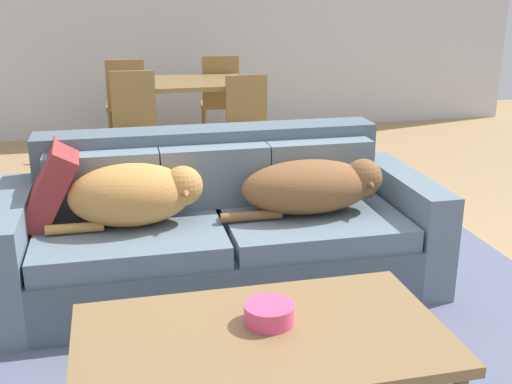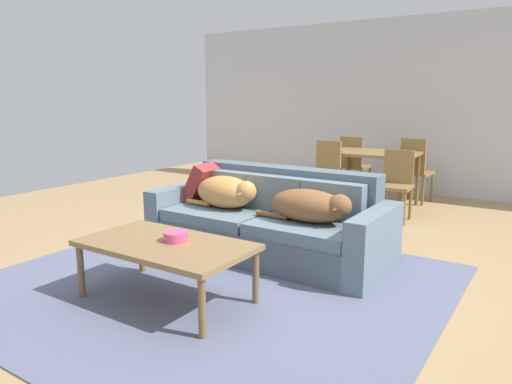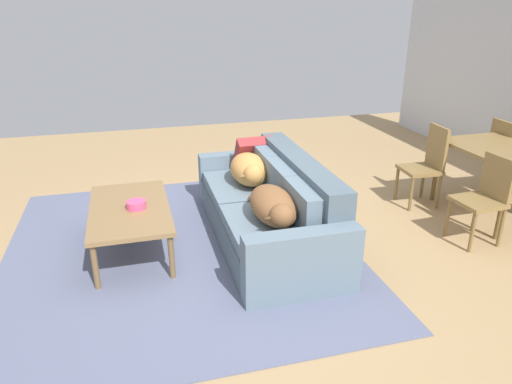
{
  "view_description": "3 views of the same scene",
  "coord_description": "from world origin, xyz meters",
  "px_view_note": "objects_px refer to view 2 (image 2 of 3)",
  "views": [
    {
      "loc": [
        -0.72,
        -3.02,
        1.58
      ],
      "look_at": [
        0.0,
        0.09,
        0.53
      ],
      "focal_mm": 44.31,
      "sensor_mm": 36.0,
      "label": 1
    },
    {
      "loc": [
        2.06,
        -3.57,
        1.49
      ],
      "look_at": [
        -0.33,
        0.12,
        0.6
      ],
      "focal_mm": 33.02,
      "sensor_mm": 36.0,
      "label": 2
    },
    {
      "loc": [
        3.81,
        -1.11,
        2.19
      ],
      "look_at": [
        -0.08,
        -0.03,
        0.55
      ],
      "focal_mm": 32.84,
      "sensor_mm": 36.0,
      "label": 3
    }
  ],
  "objects_px": {
    "coffee_table": "(166,248)",
    "dog_on_left_cushion": "(227,192)",
    "dining_chair_near_right": "(396,182)",
    "dog_on_right_cushion": "(311,206)",
    "couch": "(270,223)",
    "dining_chair_far_right": "(415,168)",
    "dining_chair_near_left": "(324,173)",
    "throw_pillow_by_left_arm": "(204,183)",
    "dining_table": "(373,157)",
    "dining_chair_far_left": "(354,163)",
    "bowl_on_coffee_table": "(176,236)"
  },
  "relations": [
    {
      "from": "dining_table",
      "to": "dining_chair_far_right",
      "type": "bearing_deg",
      "value": 50.31
    },
    {
      "from": "dog_on_right_cushion",
      "to": "dining_chair_far_left",
      "type": "bearing_deg",
      "value": 105.56
    },
    {
      "from": "dining_chair_near_right",
      "to": "bowl_on_coffee_table",
      "type": "bearing_deg",
      "value": -104.62
    },
    {
      "from": "dining_chair_far_left",
      "to": "coffee_table",
      "type": "bearing_deg",
      "value": 96.03
    },
    {
      "from": "bowl_on_coffee_table",
      "to": "dining_chair_near_right",
      "type": "xyz_separation_m",
      "value": [
        0.65,
        3.22,
        -0.01
      ]
    },
    {
      "from": "dining_chair_far_left",
      "to": "dining_chair_far_right",
      "type": "height_order",
      "value": "dining_chair_far_right"
    },
    {
      "from": "throw_pillow_by_left_arm",
      "to": "dining_chair_near_left",
      "type": "xyz_separation_m",
      "value": [
        0.51,
        1.9,
        -0.11
      ]
    },
    {
      "from": "coffee_table",
      "to": "bowl_on_coffee_table",
      "type": "height_order",
      "value": "bowl_on_coffee_table"
    },
    {
      "from": "bowl_on_coffee_table",
      "to": "dining_chair_near_right",
      "type": "height_order",
      "value": "dining_chair_near_right"
    },
    {
      "from": "couch",
      "to": "throw_pillow_by_left_arm",
      "type": "distance_m",
      "value": 0.91
    },
    {
      "from": "dining_chair_near_left",
      "to": "dining_chair_far_left",
      "type": "xyz_separation_m",
      "value": [
        -0.02,
        1.11,
        0.01
      ]
    },
    {
      "from": "dining_chair_far_right",
      "to": "coffee_table",
      "type": "bearing_deg",
      "value": 88.98
    },
    {
      "from": "couch",
      "to": "dining_table",
      "type": "height_order",
      "value": "couch"
    },
    {
      "from": "bowl_on_coffee_table",
      "to": "dining_table",
      "type": "xyz_separation_m",
      "value": [
        0.16,
        3.8,
        0.19
      ]
    },
    {
      "from": "dog_on_right_cushion",
      "to": "throw_pillow_by_left_arm",
      "type": "xyz_separation_m",
      "value": [
        -1.35,
        0.19,
        0.04
      ]
    },
    {
      "from": "dining_chair_near_right",
      "to": "dog_on_right_cushion",
      "type": "bearing_deg",
      "value": -96.47
    },
    {
      "from": "coffee_table",
      "to": "dining_chair_far_right",
      "type": "distance_m",
      "value": 4.44
    },
    {
      "from": "dog_on_right_cushion",
      "to": "coffee_table",
      "type": "xyz_separation_m",
      "value": [
        -0.58,
        -1.2,
        -0.15
      ]
    },
    {
      "from": "couch",
      "to": "dining_chair_far_left",
      "type": "distance_m",
      "value": 3.1
    },
    {
      "from": "dining_chair_far_right",
      "to": "dining_table",
      "type": "bearing_deg",
      "value": 57.54
    },
    {
      "from": "bowl_on_coffee_table",
      "to": "dining_chair_near_right",
      "type": "bearing_deg",
      "value": 78.57
    },
    {
      "from": "throw_pillow_by_left_arm",
      "to": "bowl_on_coffee_table",
      "type": "height_order",
      "value": "throw_pillow_by_left_arm"
    },
    {
      "from": "dog_on_left_cushion",
      "to": "throw_pillow_by_left_arm",
      "type": "distance_m",
      "value": 0.46
    },
    {
      "from": "dog_on_left_cushion",
      "to": "dining_chair_far_left",
      "type": "height_order",
      "value": "dining_chair_far_left"
    },
    {
      "from": "couch",
      "to": "bowl_on_coffee_table",
      "type": "xyz_separation_m",
      "value": [
        -0.04,
        -1.27,
        0.18
      ]
    },
    {
      "from": "dog_on_left_cushion",
      "to": "dining_table",
      "type": "distance_m",
      "value": 2.69
    },
    {
      "from": "dining_chair_near_left",
      "to": "dining_table",
      "type": "bearing_deg",
      "value": 54.17
    },
    {
      "from": "coffee_table",
      "to": "throw_pillow_by_left_arm",
      "type": "bearing_deg",
      "value": 119.17
    },
    {
      "from": "dining_chair_far_right",
      "to": "bowl_on_coffee_table",
      "type": "bearing_deg",
      "value": 89.42
    },
    {
      "from": "dining_chair_far_right",
      "to": "dining_chair_far_left",
      "type": "bearing_deg",
      "value": 6.28
    },
    {
      "from": "coffee_table",
      "to": "dog_on_left_cushion",
      "type": "bearing_deg",
      "value": 105.96
    },
    {
      "from": "dining_chair_near_left",
      "to": "dog_on_right_cushion",
      "type": "bearing_deg",
      "value": -64.51
    },
    {
      "from": "couch",
      "to": "dining_chair_far_right",
      "type": "xyz_separation_m",
      "value": [
        0.55,
        3.05,
        0.19
      ]
    },
    {
      "from": "couch",
      "to": "dog_on_right_cushion",
      "type": "xyz_separation_m",
      "value": [
        0.49,
        -0.13,
        0.25
      ]
    },
    {
      "from": "dog_on_left_cushion",
      "to": "throw_pillow_by_left_arm",
      "type": "relative_size",
      "value": 1.89
    },
    {
      "from": "couch",
      "to": "dining_table",
      "type": "relative_size",
      "value": 2.0
    },
    {
      "from": "dog_on_right_cushion",
      "to": "dining_chair_near_right",
      "type": "bearing_deg",
      "value": 87.2
    },
    {
      "from": "dining_chair_far_right",
      "to": "couch",
      "type": "bearing_deg",
      "value": 86.96
    },
    {
      "from": "dog_on_right_cushion",
      "to": "coffee_table",
      "type": "relative_size",
      "value": 0.7
    },
    {
      "from": "dining_table",
      "to": "dining_chair_near_left",
      "type": "distance_m",
      "value": 0.75
    },
    {
      "from": "dog_on_left_cushion",
      "to": "dining_chair_far_left",
      "type": "distance_m",
      "value": 3.17
    },
    {
      "from": "couch",
      "to": "dining_chair_far_right",
      "type": "height_order",
      "value": "dining_chair_far_right"
    },
    {
      "from": "couch",
      "to": "dining_chair_far_left",
      "type": "xyz_separation_m",
      "value": [
        -0.37,
        3.07,
        0.2
      ]
    },
    {
      "from": "dog_on_left_cushion",
      "to": "bowl_on_coffee_table",
      "type": "distance_m",
      "value": 1.24
    },
    {
      "from": "dog_on_left_cushion",
      "to": "dining_chair_near_right",
      "type": "relative_size",
      "value": 0.91
    },
    {
      "from": "dining_table",
      "to": "bowl_on_coffee_table",
      "type": "bearing_deg",
      "value": -92.35
    },
    {
      "from": "couch",
      "to": "coffee_table",
      "type": "bearing_deg",
      "value": -93.08
    },
    {
      "from": "throw_pillow_by_left_arm",
      "to": "dining_chair_far_right",
      "type": "xyz_separation_m",
      "value": [
        1.42,
        2.99,
        -0.1
      ]
    },
    {
      "from": "dining_chair_near_right",
      "to": "dining_chair_far_right",
      "type": "distance_m",
      "value": 1.11
    },
    {
      "from": "couch",
      "to": "dog_on_left_cushion",
      "type": "relative_size",
      "value": 2.93
    }
  ]
}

